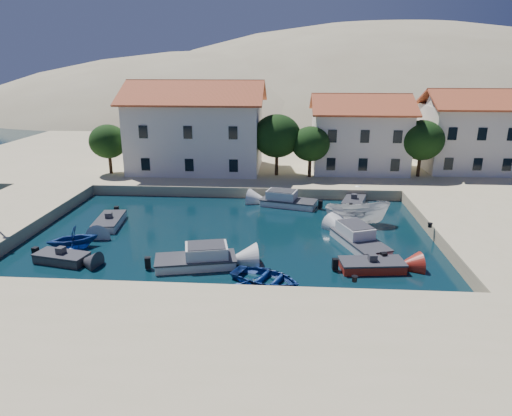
# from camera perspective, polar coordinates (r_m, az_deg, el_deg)

# --- Properties ---
(ground) EXTENTS (400.00, 400.00, 0.00)m
(ground) POSITION_cam_1_polar(r_m,az_deg,el_deg) (25.88, -5.87, -11.34)
(ground) COLOR black
(ground) RESTS_ON ground
(quay_south) EXTENTS (52.00, 12.00, 1.00)m
(quay_south) POSITION_cam_1_polar(r_m,az_deg,el_deg) (20.65, -8.85, -18.16)
(quay_south) COLOR #C2B484
(quay_south) RESTS_ON ground
(quay_east) EXTENTS (11.00, 20.00, 1.00)m
(quay_east) POSITION_cam_1_polar(r_m,az_deg,el_deg) (38.10, 29.20, -3.03)
(quay_east) COLOR #C2B484
(quay_east) RESTS_ON ground
(quay_north) EXTENTS (80.00, 36.00, 1.00)m
(quay_north) POSITION_cam_1_polar(r_m,az_deg,el_deg) (61.48, 1.95, 6.43)
(quay_north) COLOR #C2B484
(quay_north) RESTS_ON ground
(hills) EXTENTS (254.00, 176.00, 99.00)m
(hills) POSITION_cam_1_polar(r_m,az_deg,el_deg) (151.13, 10.20, 3.69)
(hills) COLOR #9B8C69
(hills) RESTS_ON ground
(building_left) EXTENTS (14.70, 9.45, 9.70)m
(building_left) POSITION_cam_1_polar(r_m,az_deg,el_deg) (51.70, -7.46, 10.25)
(building_left) COLOR white
(building_left) RESTS_ON quay_north
(building_mid) EXTENTS (10.50, 8.40, 8.30)m
(building_mid) POSITION_cam_1_polar(r_m,az_deg,el_deg) (52.36, 12.77, 9.27)
(building_mid) COLOR white
(building_mid) RESTS_ON quay_north
(building_right) EXTENTS (9.45, 8.40, 8.80)m
(building_right) POSITION_cam_1_polar(r_m,az_deg,el_deg) (56.33, 24.93, 8.91)
(building_right) COLOR white
(building_right) RESTS_ON quay_north
(trees) EXTENTS (37.30, 5.30, 6.45)m
(trees) POSITION_cam_1_polar(r_m,az_deg,el_deg) (48.33, 4.44, 8.51)
(trees) COLOR #382314
(trees) RESTS_ON quay_north
(bollards) EXTENTS (29.36, 9.56, 0.30)m
(bollards) POSITION_cam_1_polar(r_m,az_deg,el_deg) (28.53, 0.95, -5.79)
(bollards) COLOR black
(bollards) RESTS_ON ground
(motorboat_grey_sw) EXTENTS (3.73, 2.24, 1.25)m
(motorboat_grey_sw) POSITION_cam_1_polar(r_m,az_deg,el_deg) (32.70, -23.10, -5.75)
(motorboat_grey_sw) COLOR #35353A
(motorboat_grey_sw) RESTS_ON ground
(cabin_cruiser_south) EXTENTS (5.50, 3.26, 1.60)m
(cabin_cruiser_south) POSITION_cam_1_polar(r_m,az_deg,el_deg) (29.72, -7.55, -6.37)
(cabin_cruiser_south) COLOR silver
(cabin_cruiser_south) RESTS_ON ground
(rowboat_south) EXTENTS (5.21, 4.57, 0.90)m
(rowboat_south) POSITION_cam_1_polar(r_m,az_deg,el_deg) (27.58, 1.20, -9.30)
(rowboat_south) COLOR navy
(rowboat_south) RESTS_ON ground
(motorboat_red_se) EXTENTS (4.20, 2.25, 1.25)m
(motorboat_red_se) POSITION_cam_1_polar(r_m,az_deg,el_deg) (29.95, 14.28, -6.97)
(motorboat_red_se) COLOR maroon
(motorboat_red_se) RESTS_ON ground
(cabin_cruiser_east) EXTENTS (3.92, 5.79, 1.60)m
(cabin_cruiser_east) POSITION_cam_1_polar(r_m,az_deg,el_deg) (33.35, 12.82, -3.93)
(cabin_cruiser_east) COLOR silver
(cabin_cruiser_east) RESTS_ON ground
(boat_east) EXTENTS (5.41, 2.47, 2.03)m
(boat_east) POSITION_cam_1_polar(r_m,az_deg,el_deg) (37.98, 12.45, -1.97)
(boat_east) COLOR silver
(boat_east) RESTS_ON ground
(motorboat_white_ne) EXTENTS (2.74, 4.09, 1.25)m
(motorboat_white_ne) POSITION_cam_1_polar(r_m,az_deg,el_deg) (42.91, 12.14, 0.75)
(motorboat_white_ne) COLOR silver
(motorboat_white_ne) RESTS_ON ground
(rowboat_west) EXTENTS (4.38, 4.19, 1.79)m
(rowboat_west) POSITION_cam_1_polar(r_m,az_deg,el_deg) (34.85, -21.81, -4.68)
(rowboat_west) COLOR navy
(rowboat_west) RESTS_ON ground
(motorboat_white_west) EXTENTS (2.34, 4.40, 1.25)m
(motorboat_white_west) POSITION_cam_1_polar(r_m,az_deg,el_deg) (38.63, -17.86, -1.63)
(motorboat_white_west) COLOR silver
(motorboat_white_west) RESTS_ON ground
(cabin_cruiser_north) EXTENTS (5.36, 3.34, 1.60)m
(cabin_cruiser_north) POSITION_cam_1_polar(r_m,az_deg,el_deg) (41.70, 4.12, 0.88)
(cabin_cruiser_north) COLOR silver
(cabin_cruiser_north) RESTS_ON ground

